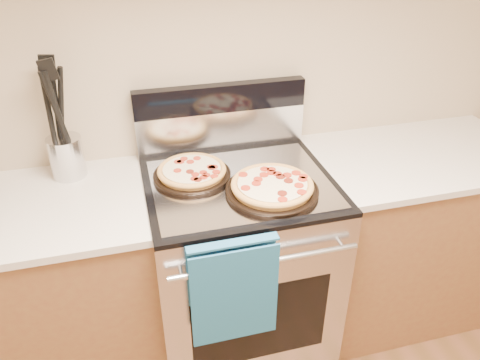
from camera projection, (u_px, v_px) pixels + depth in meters
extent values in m
plane|color=tan|center=(218.00, 52.00, 1.97)|extent=(4.00, 0.00, 4.00)
cube|color=#B7B7BC|center=(239.00, 268.00, 2.14)|extent=(0.76, 0.68, 0.90)
cube|color=black|center=(260.00, 323.00, 1.87)|extent=(0.56, 0.01, 0.40)
cube|color=black|center=(239.00, 182.00, 1.91)|extent=(0.76, 0.68, 0.02)
cube|color=silver|center=(221.00, 129.00, 2.11)|extent=(0.76, 0.06, 0.18)
cube|color=black|center=(221.00, 98.00, 2.04)|extent=(0.76, 0.06, 0.12)
cylinder|color=silver|center=(266.00, 262.00, 1.65)|extent=(0.70, 0.03, 0.03)
cube|color=gray|center=(241.00, 183.00, 1.88)|extent=(0.70, 0.55, 0.01)
cube|color=brown|center=(37.00, 301.00, 1.98)|extent=(1.00, 0.62, 0.88)
cube|color=beige|center=(9.00, 213.00, 1.75)|extent=(1.02, 0.64, 0.03)
cube|color=brown|center=(405.00, 235.00, 2.37)|extent=(1.00, 0.62, 0.88)
cube|color=beige|center=(423.00, 156.00, 2.13)|extent=(1.02, 0.64, 0.03)
cylinder|color=silver|center=(67.00, 157.00, 1.91)|extent=(0.17, 0.17, 0.17)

